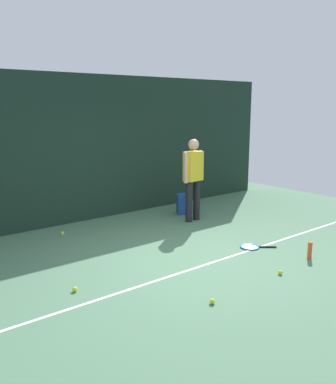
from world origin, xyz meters
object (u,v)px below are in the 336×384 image
at_px(tennis_ball_by_fence, 63,233).
at_px(tennis_player, 193,175).
at_px(tennis_ball_near_player, 280,272).
at_px(water_bottle, 310,250).
at_px(tennis_racket, 251,247).
at_px(tennis_ball_far_left, 75,289).
at_px(tennis_ball_mid_court, 212,301).
at_px(backpack, 183,204).

bearing_deg(tennis_ball_by_fence, tennis_player, -17.19).
height_order(tennis_ball_near_player, water_bottle, water_bottle).
height_order(tennis_racket, water_bottle, water_bottle).
height_order(tennis_player, tennis_ball_far_left, tennis_player).
bearing_deg(tennis_ball_far_left, tennis_ball_by_fence, 68.34).
bearing_deg(water_bottle, tennis_ball_mid_court, -176.70).
distance_m(tennis_ball_far_left, water_bottle, 3.64).
distance_m(tennis_racket, tennis_ball_mid_court, 2.23).
bearing_deg(backpack, tennis_ball_far_left, 151.85).
bearing_deg(tennis_ball_mid_court, tennis_player, 51.33).
bearing_deg(tennis_ball_mid_court, tennis_ball_by_fence, 93.13).
xyz_separation_m(tennis_racket, water_bottle, (0.31, -0.91, 0.12)).
distance_m(tennis_ball_near_player, tennis_ball_mid_court, 1.39).
bearing_deg(tennis_ball_mid_court, backpack, 53.81).
relative_size(tennis_racket, tennis_ball_near_player, 8.81).
relative_size(backpack, tennis_ball_by_fence, 6.67).
distance_m(backpack, tennis_ball_far_left, 4.29).
height_order(tennis_player, tennis_ball_near_player, tennis_player).
distance_m(tennis_player, backpack, 0.97).
relative_size(tennis_ball_near_player, tennis_ball_mid_court, 1.00).
distance_m(tennis_ball_near_player, tennis_ball_by_fence, 4.03).
distance_m(tennis_player, tennis_ball_far_left, 3.95).
bearing_deg(tennis_racket, tennis_player, -60.80).
relative_size(tennis_player, tennis_ball_near_player, 25.76).
bearing_deg(tennis_player, backpack, -117.13).
distance_m(tennis_player, tennis_racket, 2.15).
xyz_separation_m(tennis_ball_near_player, tennis_ball_by_fence, (-1.60, 3.70, 0.00)).
bearing_deg(backpack, tennis_ball_by_fence, 117.20).
xyz_separation_m(backpack, water_bottle, (-0.28, -3.37, -0.08)).
xyz_separation_m(tennis_player, water_bottle, (-0.07, -2.81, -0.83)).
xyz_separation_m(backpack, tennis_ball_mid_court, (-2.56, -3.50, -0.18)).
height_order(tennis_player, tennis_ball_mid_court, tennis_player).
xyz_separation_m(tennis_ball_mid_court, water_bottle, (2.28, 0.13, 0.10)).
bearing_deg(tennis_ball_near_player, tennis_player, 71.77).
relative_size(tennis_player, tennis_racket, 2.92).
bearing_deg(water_bottle, tennis_racket, 108.56).
bearing_deg(tennis_ball_near_player, tennis_racket, 60.18).
distance_m(tennis_ball_by_fence, tennis_ball_far_left, 2.55).
height_order(tennis_ball_by_fence, tennis_ball_mid_court, same).
relative_size(tennis_ball_mid_court, tennis_ball_far_left, 1.00).
height_order(tennis_ball_by_fence, water_bottle, water_bottle).
xyz_separation_m(tennis_ball_mid_court, tennis_ball_far_left, (-1.14, 1.36, 0.00)).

